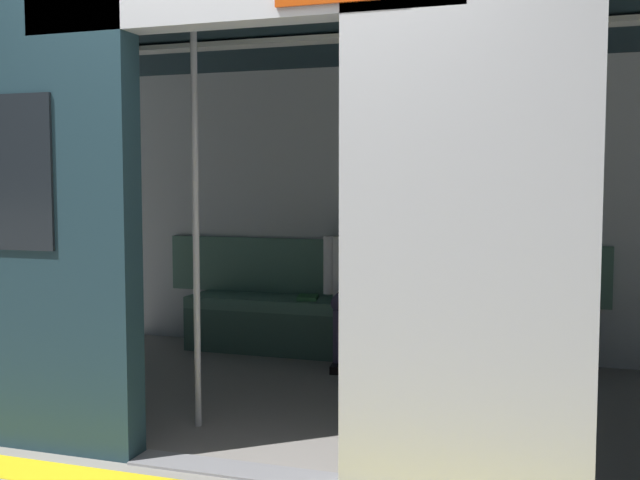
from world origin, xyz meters
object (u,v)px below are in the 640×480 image
at_px(book, 308,297).
at_px(grab_pole_door, 196,225).
at_px(train_car, 308,145).
at_px(bench_seat, 364,316).
at_px(handbag, 420,294).
at_px(grab_pole_far, 365,228).
at_px(person_seated, 359,274).

height_order(book, grab_pole_door, grab_pole_door).
bearing_deg(train_car, grab_pole_door, 62.26).
distance_m(bench_seat, handbag, 0.46).
bearing_deg(handbag, grab_pole_far, 91.43).
relative_size(handbag, grab_pole_door, 0.12).
relative_size(handbag, book, 1.18).
relative_size(handbag, grab_pole_far, 0.12).
xyz_separation_m(person_seated, grab_pole_far, (-0.50, 1.69, 0.45)).
relative_size(person_seated, handbag, 4.47).
bearing_deg(person_seated, grab_pole_far, 106.34).
bearing_deg(grab_pole_far, book, -62.41).
xyz_separation_m(bench_seat, grab_pole_far, (-0.46, 1.75, 0.78)).
bearing_deg(grab_pole_door, book, -90.02).
distance_m(handbag, grab_pole_far, 1.87).
relative_size(train_car, handbag, 24.62).
height_order(person_seated, grab_pole_door, grab_pole_door).
height_order(train_car, bench_seat, train_car).
bearing_deg(train_car, bench_seat, -94.01).
bearing_deg(handbag, grab_pole_door, 64.40).
bearing_deg(person_seated, book, -10.53).
xyz_separation_m(bench_seat, book, (0.46, -0.03, 0.11)).
bearing_deg(handbag, person_seated, 10.30).
relative_size(train_car, grab_pole_far, 2.88).
bearing_deg(train_car, grab_pole_far, 128.79).
height_order(person_seated, handbag, person_seated).
bearing_deg(bench_seat, book, -3.39).
relative_size(bench_seat, person_seated, 2.48).
xyz_separation_m(train_car, bench_seat, (-0.08, -1.08, -1.24)).
xyz_separation_m(train_car, grab_pole_door, (0.39, 0.74, -0.46)).
height_order(train_car, book, train_car).
bearing_deg(book, bench_seat, 163.07).
height_order(person_seated, book, person_seated).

